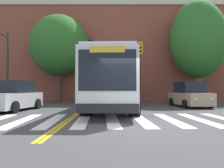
{
  "coord_description": "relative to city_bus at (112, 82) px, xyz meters",
  "views": [
    {
      "loc": [
        -0.75,
        -7.44,
        1.33
      ],
      "look_at": [
        -0.74,
        5.93,
        1.62
      ],
      "focal_mm": 35.0,
      "sensor_mm": 36.0,
      "label": 1
    }
  ],
  "objects": [
    {
      "name": "ground_plane",
      "position": [
        0.71,
        -6.91,
        -1.77
      ],
      "size": [
        120.0,
        120.0,
        0.0
      ],
      "primitive_type": "plane",
      "color": "#424244"
    },
    {
      "name": "crosswalk",
      "position": [
        0.6,
        -5.05,
        -1.76
      ],
      "size": [
        16.97,
        5.07,
        0.01
      ],
      "color": "white",
      "rests_on": "ground"
    },
    {
      "name": "lane_line_yellow_inner",
      "position": [
        -1.96,
        8.95,
        -1.76
      ],
      "size": [
        0.12,
        36.0,
        0.01
      ],
      "primitive_type": "cube",
      "color": "gold",
      "rests_on": "ground"
    },
    {
      "name": "lane_line_yellow_outer",
      "position": [
        -1.8,
        8.95,
        -1.76
      ],
      "size": [
        0.12,
        36.0,
        0.01
      ],
      "primitive_type": "cube",
      "color": "gold",
      "rests_on": "ground"
    },
    {
      "name": "city_bus",
      "position": [
        0.0,
        0.0,
        0.0
      ],
      "size": [
        3.18,
        12.25,
        3.21
      ],
      "color": "white",
      "rests_on": "ground"
    },
    {
      "name": "car_silver_near_lane",
      "position": [
        -6.08,
        -1.01,
        -0.94
      ],
      "size": [
        2.52,
        4.51,
        1.83
      ],
      "color": "#B7BABF",
      "rests_on": "ground"
    },
    {
      "name": "car_tan_far_lane",
      "position": [
        5.69,
        1.74,
        -0.92
      ],
      "size": [
        2.36,
        4.12,
        1.83
      ],
      "color": "tan",
      "rests_on": "ground"
    },
    {
      "name": "car_red_behind_bus",
      "position": [
        0.22,
        8.95,
        -0.71
      ],
      "size": [
        2.34,
        4.96,
        2.22
      ],
      "color": "#AD1E1E",
      "rests_on": "ground"
    },
    {
      "name": "traffic_light_far_corner",
      "position": [
        -8.55,
        2.45,
        2.21
      ],
      "size": [
        0.48,
        2.96,
        5.97
      ],
      "color": "#28282D",
      "rests_on": "ground"
    },
    {
      "name": "traffic_light_overhead",
      "position": [
        2.46,
        5.1,
        2.03
      ],
      "size": [
        0.47,
        2.6,
        5.69
      ],
      "color": "#28282D",
      "rests_on": "ground"
    },
    {
      "name": "street_tree_curbside_large",
      "position": [
        8.11,
        6.24,
        4.19
      ],
      "size": [
        5.65,
        5.49,
        9.67
      ],
      "color": "brown",
      "rests_on": "ground"
    },
    {
      "name": "street_tree_curbside_small",
      "position": [
        -5.29,
        7.21,
        3.84
      ],
      "size": [
        6.74,
        6.56,
        8.64
      ],
      "color": "#4C3D2D",
      "rests_on": "ground"
    },
    {
      "name": "building_facade",
      "position": [
        -2.59,
        13.18,
        3.64
      ],
      "size": [
        40.89,
        10.02,
        10.81
      ],
      "color": "brown",
      "rests_on": "ground"
    }
  ]
}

